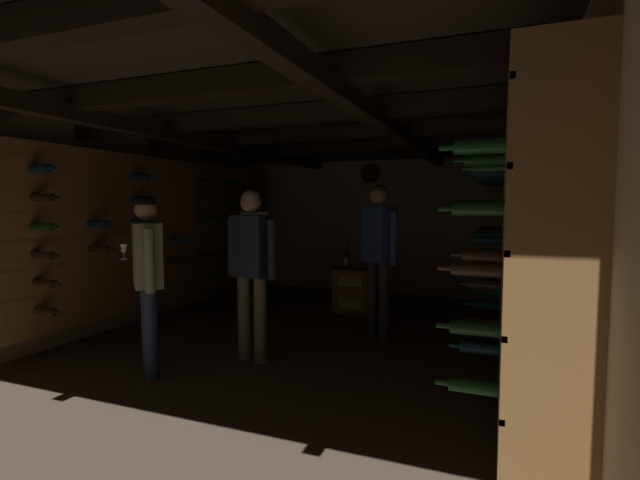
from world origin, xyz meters
TOP-DOWN VIEW (x-y plane):
  - ground_plane at (0.00, 0.00)m, footprint 8.40×8.40m
  - room_shell at (-0.00, 0.27)m, footprint 4.72×6.52m
  - wine_crate_stack at (0.11, 1.68)m, footprint 0.52×0.35m
  - display_bottle at (0.01, 1.67)m, footprint 0.08×0.08m
  - person_host_center at (-0.19, -0.56)m, footprint 0.54×0.26m
  - person_guest_far_right at (0.73, 0.60)m, footprint 0.47×0.37m
  - person_guest_far_left at (-1.13, 1.13)m, footprint 0.41×0.45m
  - person_guest_near_left at (-0.83, -1.22)m, footprint 0.45×0.40m

SIDE VIEW (x-z plane):
  - ground_plane at x=0.00m, z-range 0.00..0.00m
  - wine_crate_stack at x=0.11m, z-range 0.00..0.60m
  - display_bottle at x=0.01m, z-range 0.56..0.91m
  - person_guest_near_left at x=-0.83m, z-range 0.15..1.69m
  - person_host_center at x=-0.19m, z-range 0.16..1.77m
  - person_guest_far_left at x=-1.13m, z-range 0.16..1.77m
  - person_guest_far_right at x=0.73m, z-range 0.18..1.87m
  - room_shell at x=0.00m, z-range 0.22..2.63m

